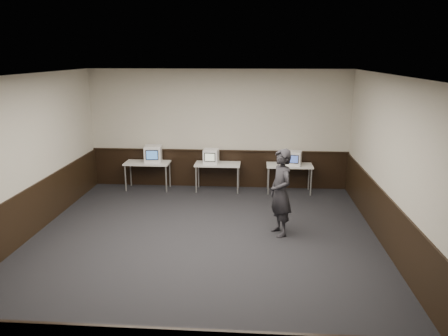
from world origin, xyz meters
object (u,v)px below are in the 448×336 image
Objects in this scene: desk_right at (289,167)px; emac_center at (211,156)px; desk_left at (147,165)px; person at (281,193)px; emac_left at (153,154)px; emac_right at (294,158)px; desk_center at (218,166)px.

emac_center is (-2.07, -0.00, 0.26)m from desk_right.
desk_right is (3.80, 0.00, 0.00)m from desk_left.
person is at bearing -55.61° from emac_center.
emac_left is 3.75m from emac_right.
emac_center is 3.32m from person.
desk_left and desk_center have the same top height.
desk_left and desk_right have the same top height.
desk_left is 4.46m from person.
desk_right is at bearing 0.00° from desk_center.
emac_center is (-0.17, -0.00, 0.26)m from desk_center.
emac_right is at bearing 147.79° from person.
emac_center is at bearing -179.36° from desk_center.
person is (1.69, -2.85, -0.06)m from emac_center.
person is (3.42, -2.86, 0.21)m from desk_left.
desk_left is 1.00× the size of desk_center.
emac_right reaches higher than desk_right.
desk_right is at bearing 0.00° from desk_left.
person reaches higher than emac_center.
desk_right is 0.68× the size of person.
desk_right is 2.74× the size of emac_center.
person is at bearing -47.66° from emac_left.
desk_right is 2.67× the size of emac_right.
emac_left is (0.16, 0.03, 0.29)m from desk_left.
desk_left is at bearing 180.00° from desk_right.
desk_center is at bearing 0.00° from desk_left.
emac_right is at bearing -0.42° from desk_left.
desk_right is at bearing 150.07° from person.
desk_center is 1.00× the size of desk_right.
desk_left is 2.67× the size of emac_right.
desk_center and desk_right have the same top height.
person reaches higher than desk_center.
emac_center is 2.18m from emac_right.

